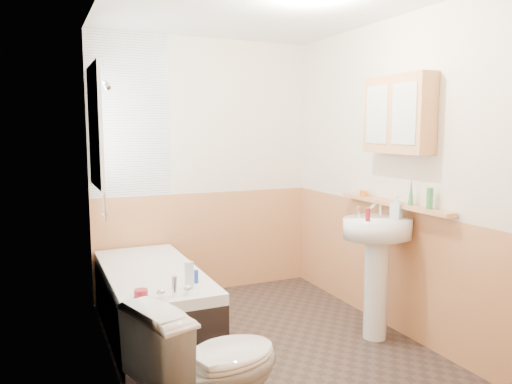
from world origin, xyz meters
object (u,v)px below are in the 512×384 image
Objects in this scene: bathtub at (152,300)px; pine_shelf at (393,204)px; medicine_cabinet at (398,114)px; toilet at (211,371)px; sink at (377,253)px.

bathtub is 2.06m from pine_shelf.
medicine_cabinet reaches higher than pine_shelf.
bathtub is 2.46× the size of medicine_cabinet.
medicine_cabinet is at bearing -84.09° from toilet.
medicine_cabinet is (1.77, 0.76, 1.34)m from toilet.
pine_shelf is at bearing 66.44° from medicine_cabinet.
pine_shelf is at bearing -22.09° from bathtub.
bathtub is 1.81m from sink.
sink is 1.07m from medicine_cabinet.
medicine_cabinet reaches higher than toilet.
pine_shelf is (0.20, 0.08, 0.36)m from sink.
pine_shelf is 0.70m from medicine_cabinet.
sink is 0.42m from pine_shelf.
pine_shelf reaches higher than bathtub.
sink reaches higher than toilet.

